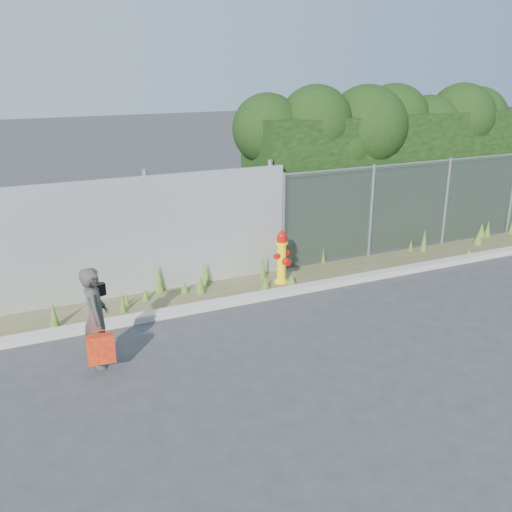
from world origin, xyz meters
name	(u,v)px	position (x,y,z in m)	size (l,w,h in m)	color
ground	(311,341)	(0.00, 0.00, 0.00)	(80.00, 80.00, 0.00)	#353537
curb	(262,296)	(0.00, 1.80, 0.06)	(16.00, 0.22, 0.12)	#A59D95
weed_strip	(279,276)	(0.72, 2.51, 0.10)	(16.00, 1.30, 0.55)	brown
corrugated_fence	(62,246)	(-3.25, 3.01, 1.10)	(8.50, 0.21, 2.30)	silver
chainlink_fence	(410,206)	(4.25, 3.00, 1.03)	(6.50, 0.07, 2.05)	gray
hedge	(391,151)	(4.40, 4.01, 2.11)	(7.66, 2.12, 3.67)	black
fire_hydrant	(282,258)	(0.68, 2.34, 0.52)	(0.36, 0.32, 1.08)	yellow
woman	(96,317)	(-3.12, 0.63, 0.74)	(0.54, 0.35, 1.48)	#0D5848
red_tote_bag	(101,349)	(-3.13, 0.33, 0.39)	(0.37, 0.14, 0.49)	#A20910
black_shoulder_bag	(97,290)	(-3.04, 0.87, 1.04)	(0.24, 0.10, 0.18)	black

